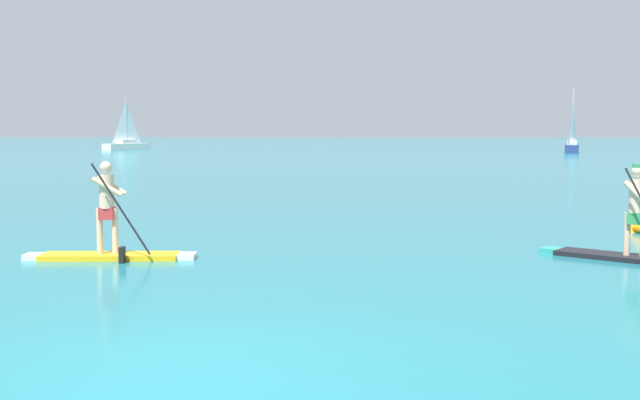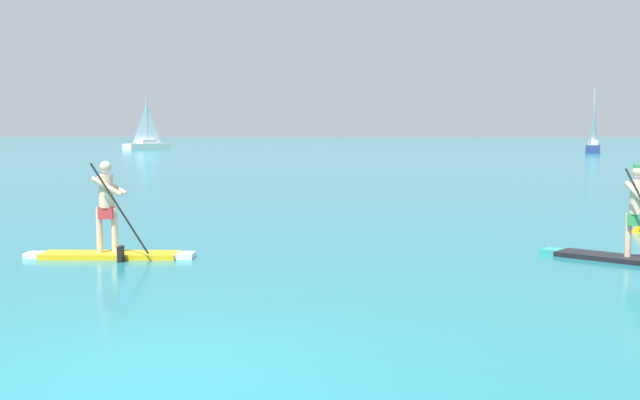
% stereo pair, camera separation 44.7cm
% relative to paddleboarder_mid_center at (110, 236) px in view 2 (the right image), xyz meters
% --- Properties ---
extents(ground, '(440.00, 440.00, 0.00)m').
position_rel_paddleboarder_mid_center_xyz_m(ground, '(2.51, -6.52, -0.40)').
color(ground, '#1E727F').
extents(paddleboarder_mid_center, '(3.05, 0.84, 1.79)m').
position_rel_paddleboarder_mid_center_xyz_m(paddleboarder_mid_center, '(0.00, 0.00, 0.00)').
color(paddleboarder_mid_center, yellow).
rests_on(paddleboarder_mid_center, ground).
extents(paddleboarder_far_right, '(2.85, 2.41, 1.76)m').
position_rel_paddleboarder_mid_center_xyz_m(paddleboarder_far_right, '(9.30, -0.12, -0.02)').
color(paddleboarder_far_right, black).
rests_on(paddleboarder_far_right, ground).
extents(sailboat_left_horizon, '(4.44, 5.80, 6.02)m').
position_rel_paddleboarder_mid_center_xyz_m(sailboat_left_horizon, '(-18.84, 73.94, 0.38)').
color(sailboat_left_horizon, white).
rests_on(sailboat_left_horizon, ground).
extents(sailboat_right_horizon, '(2.74, 5.15, 6.44)m').
position_rel_paddleboarder_mid_center_xyz_m(sailboat_right_horizon, '(28.00, 63.82, 0.40)').
color(sailboat_right_horizon, navy).
rests_on(sailboat_right_horizon, ground).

